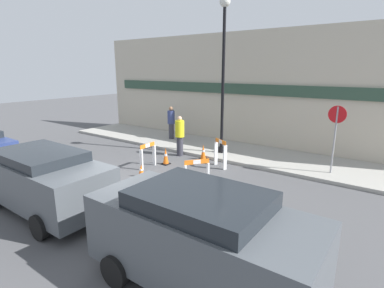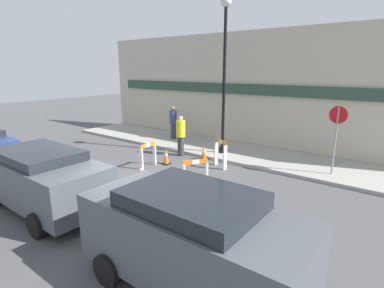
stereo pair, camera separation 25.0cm
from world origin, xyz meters
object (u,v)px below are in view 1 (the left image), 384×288
at_px(parked_car_1, 42,177).
at_px(streetlamp_post, 224,58).
at_px(person_worker, 180,135).
at_px(parked_car_2, 200,236).
at_px(stop_sign, 336,129).
at_px(person_pedestrian, 171,122).

bearing_deg(parked_car_1, streetlamp_post, 80.92).
xyz_separation_m(person_worker, parked_car_2, (5.42, -6.32, 0.07)).
xyz_separation_m(parked_car_1, parked_car_2, (5.15, 0.00, 0.07)).
bearing_deg(stop_sign, person_worker, 13.08).
bearing_deg(streetlamp_post, person_pedestrian, 167.66).
relative_size(streetlamp_post, person_pedestrian, 3.75).
bearing_deg(person_pedestrian, streetlamp_post, 135.03).
distance_m(person_worker, parked_car_1, 6.32).
bearing_deg(stop_sign, parked_car_1, 54.90).
height_order(person_worker, person_pedestrian, person_pedestrian).
xyz_separation_m(streetlamp_post, stop_sign, (4.56, -0.03, -2.45)).
distance_m(parked_car_1, parked_car_2, 5.16).
relative_size(streetlamp_post, stop_sign, 2.67).
relative_size(streetlamp_post, parked_car_2, 1.62).
bearing_deg(person_pedestrian, parked_car_1, 73.28).
distance_m(streetlamp_post, person_worker, 3.74).
height_order(streetlamp_post, stop_sign, streetlamp_post).
xyz_separation_m(person_worker, person_pedestrian, (-2.08, 1.91, 0.10)).
distance_m(stop_sign, parked_car_1, 9.42).
height_order(stop_sign, parked_car_2, stop_sign).
xyz_separation_m(person_pedestrian, parked_car_2, (7.50, -8.23, -0.03)).
distance_m(person_worker, parked_car_2, 8.32).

